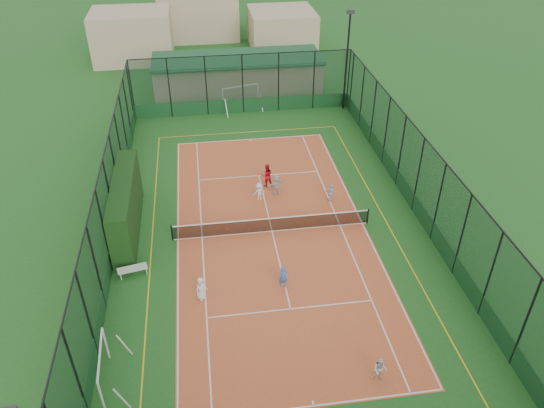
{
  "coord_description": "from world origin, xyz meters",
  "views": [
    {
      "loc": [
        -3.57,
        -24.7,
        18.9
      ],
      "look_at": [
        0.15,
        1.09,
        1.2
      ],
      "focal_mm": 35.0,
      "sensor_mm": 36.0,
      "label": 1
    }
  ],
  "objects_px": {
    "child_near_right": "(380,370)",
    "child_far_back": "(276,185)",
    "coach": "(267,175)",
    "white_bench": "(133,269)",
    "child_far_left": "(259,192)",
    "futsal_goal_far": "(240,98)",
    "futsal_goal_near": "(104,369)",
    "clubhouse": "(238,74)",
    "child_near_left": "(201,289)",
    "floodlight_ne": "(347,62)",
    "child_near_mid": "(283,277)",
    "child_far_right": "(331,193)"
  },
  "relations": [
    {
      "from": "floodlight_ne",
      "to": "child_near_left",
      "type": "height_order",
      "value": "floodlight_ne"
    },
    {
      "from": "child_near_left",
      "to": "coach",
      "type": "bearing_deg",
      "value": 28.19
    },
    {
      "from": "child_far_back",
      "to": "coach",
      "type": "xyz_separation_m",
      "value": [
        -0.47,
        1.06,
        0.12
      ]
    },
    {
      "from": "clubhouse",
      "to": "child_far_left",
      "type": "height_order",
      "value": "clubhouse"
    },
    {
      "from": "floodlight_ne",
      "to": "child_far_left",
      "type": "distance_m",
      "value": 16.29
    },
    {
      "from": "futsal_goal_far",
      "to": "futsal_goal_near",
      "type": "bearing_deg",
      "value": -122.64
    },
    {
      "from": "child_far_left",
      "to": "futsal_goal_far",
      "type": "bearing_deg",
      "value": -103.84
    },
    {
      "from": "floodlight_ne",
      "to": "child_near_right",
      "type": "height_order",
      "value": "floodlight_ne"
    },
    {
      "from": "child_near_left",
      "to": "coach",
      "type": "relative_size",
      "value": 0.83
    },
    {
      "from": "child_far_right",
      "to": "child_near_left",
      "type": "bearing_deg",
      "value": 72.31
    },
    {
      "from": "floodlight_ne",
      "to": "child_far_right",
      "type": "bearing_deg",
      "value": -107.7
    },
    {
      "from": "futsal_goal_near",
      "to": "child_far_right",
      "type": "xyz_separation_m",
      "value": [
        12.55,
        12.15,
        -0.3
      ]
    },
    {
      "from": "child_near_right",
      "to": "child_far_back",
      "type": "xyz_separation_m",
      "value": [
        -2.15,
        14.99,
        0.06
      ]
    },
    {
      "from": "floodlight_ne",
      "to": "child_far_back",
      "type": "relative_size",
      "value": 6.05
    },
    {
      "from": "child_near_right",
      "to": "coach",
      "type": "xyz_separation_m",
      "value": [
        -2.61,
        16.05,
        0.18
      ]
    },
    {
      "from": "child_near_mid",
      "to": "child_far_right",
      "type": "height_order",
      "value": "child_near_mid"
    },
    {
      "from": "floodlight_ne",
      "to": "futsal_goal_far",
      "type": "height_order",
      "value": "floodlight_ne"
    },
    {
      "from": "futsal_goal_near",
      "to": "clubhouse",
      "type": "bearing_deg",
      "value": -18.11
    },
    {
      "from": "futsal_goal_far",
      "to": "floodlight_ne",
      "type": "bearing_deg",
      "value": -21.87
    },
    {
      "from": "futsal_goal_near",
      "to": "child_far_back",
      "type": "xyz_separation_m",
      "value": [
        9.27,
        13.55,
        -0.24
      ]
    },
    {
      "from": "floodlight_ne",
      "to": "coach",
      "type": "xyz_separation_m",
      "value": [
        -8.22,
        -11.55,
        -3.31
      ]
    },
    {
      "from": "child_near_right",
      "to": "child_far_left",
      "type": "distance_m",
      "value": 14.82
    },
    {
      "from": "futsal_goal_far",
      "to": "coach",
      "type": "relative_size",
      "value": 2.04
    },
    {
      "from": "child_far_left",
      "to": "coach",
      "type": "distance_m",
      "value": 1.77
    },
    {
      "from": "clubhouse",
      "to": "child_near_left",
      "type": "bearing_deg",
      "value": -99.0
    },
    {
      "from": "clubhouse",
      "to": "child_far_back",
      "type": "xyz_separation_m",
      "value": [
        0.85,
        -18.01,
        -0.88
      ]
    },
    {
      "from": "futsal_goal_far",
      "to": "child_far_back",
      "type": "xyz_separation_m",
      "value": [
        1.03,
        -13.55,
        -0.36
      ]
    },
    {
      "from": "clubhouse",
      "to": "futsal_goal_near",
      "type": "xyz_separation_m",
      "value": [
        -8.42,
        -31.56,
        -0.64
      ]
    },
    {
      "from": "futsal_goal_far",
      "to": "child_near_left",
      "type": "bearing_deg",
      "value": -116.03
    },
    {
      "from": "futsal_goal_far",
      "to": "child_far_back",
      "type": "distance_m",
      "value": 13.59
    },
    {
      "from": "child_near_mid",
      "to": "white_bench",
      "type": "bearing_deg",
      "value": 160.33
    },
    {
      "from": "child_near_mid",
      "to": "child_far_right",
      "type": "relative_size",
      "value": 1.05
    },
    {
      "from": "white_bench",
      "to": "futsal_goal_far",
      "type": "distance_m",
      "value": 21.71
    },
    {
      "from": "clubhouse",
      "to": "child_near_right",
      "type": "bearing_deg",
      "value": -84.82
    },
    {
      "from": "clubhouse",
      "to": "child_near_right",
      "type": "xyz_separation_m",
      "value": [
        2.99,
        -33.0,
        -0.94
      ]
    },
    {
      "from": "white_bench",
      "to": "child_far_left",
      "type": "xyz_separation_m",
      "value": [
        7.46,
        6.22,
        0.19
      ]
    },
    {
      "from": "clubhouse",
      "to": "child_near_right",
      "type": "height_order",
      "value": "clubhouse"
    },
    {
      "from": "futsal_goal_far",
      "to": "child_near_mid",
      "type": "height_order",
      "value": "futsal_goal_far"
    },
    {
      "from": "futsal_goal_far",
      "to": "coach",
      "type": "distance_m",
      "value": 12.51
    },
    {
      "from": "child_near_mid",
      "to": "child_far_left",
      "type": "distance_m",
      "value": 8.22
    },
    {
      "from": "child_near_right",
      "to": "child_far_right",
      "type": "bearing_deg",
      "value": 106.61
    },
    {
      "from": "child_near_mid",
      "to": "coach",
      "type": "bearing_deg",
      "value": 82.05
    },
    {
      "from": "child_near_right",
      "to": "futsal_goal_far",
      "type": "bearing_deg",
      "value": 117.73
    },
    {
      "from": "white_bench",
      "to": "futsal_goal_far",
      "type": "xyz_separation_m",
      "value": [
        7.62,
        20.32,
        0.63
      ]
    },
    {
      "from": "floodlight_ne",
      "to": "white_bench",
      "type": "bearing_deg",
      "value": -130.25
    },
    {
      "from": "child_far_right",
      "to": "coach",
      "type": "bearing_deg",
      "value": -3.17
    },
    {
      "from": "futsal_goal_far",
      "to": "child_near_left",
      "type": "distance_m",
      "value": 22.95
    },
    {
      "from": "child_far_back",
      "to": "clubhouse",
      "type": "bearing_deg",
      "value": -113.71
    },
    {
      "from": "futsal_goal_near",
      "to": "child_near_right",
      "type": "xyz_separation_m",
      "value": [
        11.42,
        -1.44,
        -0.3
      ]
    },
    {
      "from": "clubhouse",
      "to": "coach",
      "type": "xyz_separation_m",
      "value": [
        0.38,
        -16.95,
        -0.76
      ]
    }
  ]
}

